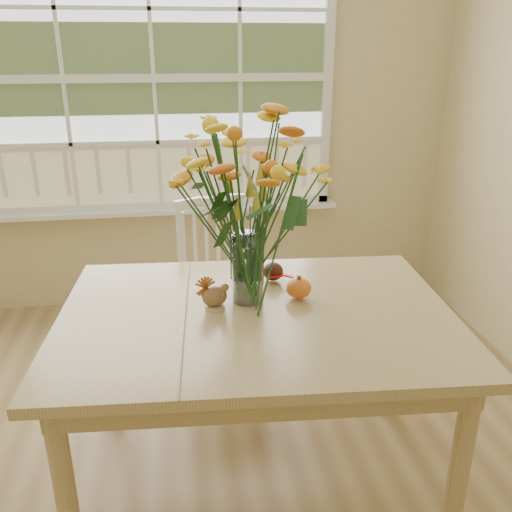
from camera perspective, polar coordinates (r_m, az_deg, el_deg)
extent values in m
cube|color=#D2C086|center=(3.70, -10.50, 14.87)|extent=(4.00, 0.02, 2.70)
cube|color=silver|center=(3.66, -10.72, 17.94)|extent=(2.20, 0.00, 1.60)
cube|color=white|center=(3.75, -9.85, 4.70)|extent=(2.42, 0.12, 0.03)
cube|color=tan|center=(2.08, 0.08, -6.39)|extent=(1.56, 1.16, 0.04)
cube|color=tan|center=(2.11, 0.08, -8.07)|extent=(1.43, 1.04, 0.10)
cylinder|color=tan|center=(2.01, -19.34, -22.93)|extent=(0.07, 0.07, 0.76)
cylinder|color=tan|center=(2.70, -14.98, -9.88)|extent=(0.07, 0.07, 0.76)
cylinder|color=tan|center=(2.11, 20.55, -20.62)|extent=(0.07, 0.07, 0.76)
cylinder|color=tan|center=(2.77, 13.05, -8.77)|extent=(0.07, 0.07, 0.76)
cube|color=white|center=(2.88, -2.96, -5.08)|extent=(0.52, 0.51, 0.05)
cube|color=white|center=(2.93, -4.00, 0.93)|extent=(0.46, 0.12, 0.52)
cylinder|color=white|center=(2.82, -5.45, -11.43)|extent=(0.04, 0.04, 0.45)
cylinder|color=white|center=(3.10, -6.90, -8.25)|extent=(0.04, 0.04, 0.45)
cylinder|color=white|center=(2.90, 1.44, -10.28)|extent=(0.04, 0.04, 0.45)
cylinder|color=white|center=(3.17, -0.62, -7.31)|extent=(0.04, 0.04, 0.45)
cylinder|color=white|center=(2.10, -0.88, -1.25)|extent=(0.12, 0.12, 0.28)
ellipsoid|color=orange|center=(2.16, 4.52, -3.49)|extent=(0.10, 0.10, 0.08)
cylinder|color=#CCB78C|center=(2.10, -4.35, -5.34)|extent=(0.08, 0.08, 0.01)
ellipsoid|color=brown|center=(2.08, -4.38, -4.27)|extent=(0.11, 0.09, 0.08)
ellipsoid|color=#38160F|center=(2.32, 1.81, -1.72)|extent=(0.09, 0.09, 0.08)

